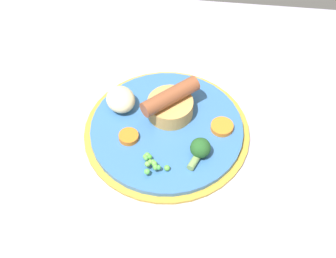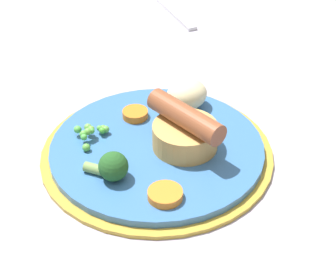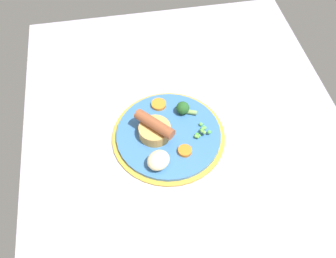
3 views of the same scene
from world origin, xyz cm
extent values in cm
cube|color=#9E99AD|center=(0.00, 0.00, 1.50)|extent=(110.00, 80.00, 3.00)
cylinder|color=#B79333|center=(5.40, 4.65, 3.25)|extent=(27.64, 27.64, 0.50)
cylinder|color=#386BA8|center=(5.40, 4.65, 3.70)|extent=(25.42, 25.42, 1.40)
cylinder|color=tan|center=(5.61, 7.96, 5.88)|extent=(7.68, 7.68, 2.97)
cylinder|color=#33190C|center=(5.61, 7.96, 7.22)|extent=(6.15, 6.15, 0.30)
cylinder|color=brown|center=(5.61, 7.96, 8.68)|extent=(9.44, 8.93, 2.62)
sphere|color=green|center=(3.43, -1.97, 5.17)|extent=(0.79, 0.79, 0.79)
sphere|color=#4FB64E|center=(5.06, -3.96, 5.40)|extent=(0.80, 0.80, 0.80)
sphere|color=#53A245|center=(2.92, -2.34, 5.15)|extent=(0.72, 0.72, 0.72)
sphere|color=#63AA3A|center=(2.72, -1.92, 5.03)|extent=(0.79, 0.79, 0.79)
sphere|color=#54B547|center=(4.11, -3.15, 5.61)|extent=(0.76, 0.76, 0.76)
sphere|color=#68A743|center=(3.73, -3.23, 5.62)|extent=(0.81, 0.81, 0.81)
sphere|color=#57B241|center=(4.62, -4.04, 5.56)|extent=(0.88, 0.88, 0.88)
sphere|color=#4FA447|center=(4.62, -4.16, 5.48)|extent=(0.78, 0.78, 0.78)
sphere|color=#62B544|center=(4.38, -3.55, 5.71)|extent=(0.90, 0.90, 0.90)
sphere|color=#5FAE48|center=(3.00, -1.58, 5.04)|extent=(0.91, 0.91, 0.91)
sphere|color=#52B24A|center=(3.42, -4.92, 5.34)|extent=(0.95, 0.95, 0.95)
sphere|color=#68A94C|center=(3.33, -3.66, 5.59)|extent=(0.93, 0.93, 0.93)
sphere|color=#5BAD42|center=(6.38, -3.58, 4.87)|extent=(0.95, 0.95, 0.95)
sphere|color=#235623|center=(11.27, -0.01, 6.06)|extent=(3.32, 3.32, 3.32)
cylinder|color=#7A9E56|center=(10.42, -2.13, 4.98)|extent=(2.04, 2.82, 1.16)
ellipsoid|color=beige|center=(-2.84, 8.45, 6.31)|extent=(6.97, 7.14, 3.83)
cylinder|color=orange|center=(14.48, 5.60, 4.84)|extent=(5.24, 5.24, 0.89)
cylinder|color=orange|center=(-0.52, 1.85, 4.88)|extent=(4.43, 4.43, 0.95)
camera|label=1|loc=(12.02, -52.72, 77.13)|focal=60.00mm
camera|label=2|loc=(58.15, 5.58, 44.90)|focal=60.00mm
camera|label=3|loc=(-46.39, 13.99, 78.22)|focal=40.00mm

